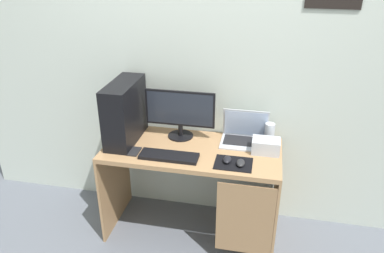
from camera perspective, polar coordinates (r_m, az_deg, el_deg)
ground_plane at (r=3.23m, az=-0.00°, el=-15.22°), size 8.00×8.00×0.00m
wall_back at (r=2.89m, az=1.45°, el=9.37°), size 4.00×0.05×2.60m
desk at (r=2.86m, az=0.30°, el=-6.36°), size 1.31×0.60×0.76m
pc_tower at (r=2.86m, az=-10.20°, el=2.21°), size 0.19×0.49×0.46m
monitor at (r=2.86m, az=-1.83°, el=2.08°), size 0.54×0.20×0.38m
laptop at (r=2.89m, az=7.97°, el=-1.42°), size 0.35×0.25×0.24m
speaker at (r=2.89m, az=11.72°, el=-0.99°), size 0.07×0.07×0.16m
projector at (r=2.76m, az=11.19°, el=-2.92°), size 0.20×0.14×0.10m
keyboard at (r=2.67m, az=-3.53°, el=-4.52°), size 0.42×0.14×0.02m
mousepad at (r=2.61m, az=6.32°, el=-5.61°), size 0.26×0.20×0.00m
mouse_left at (r=2.61m, az=5.38°, el=-5.04°), size 0.06×0.10×0.03m
mouse_right at (r=2.59m, az=7.42°, el=-5.52°), size 0.06×0.10×0.03m
cell_phone at (r=2.77m, az=-8.71°, el=-3.79°), size 0.07×0.13×0.01m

